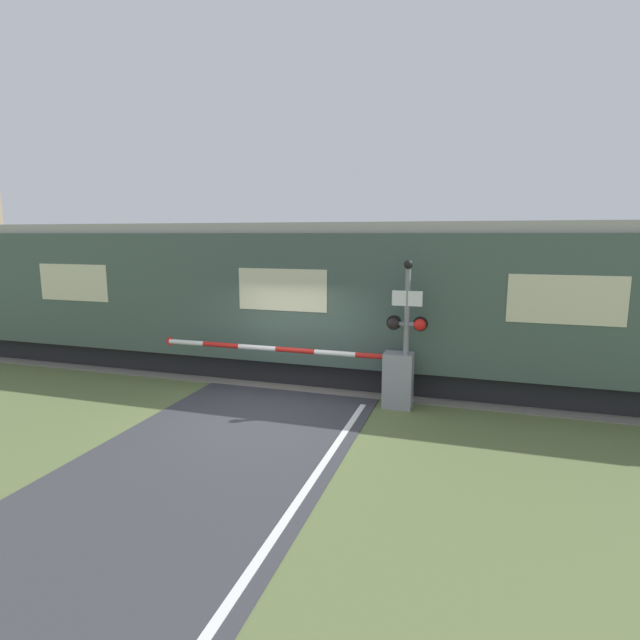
% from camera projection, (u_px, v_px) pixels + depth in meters
% --- Properties ---
extents(ground_plane, '(80.00, 80.00, 0.00)m').
position_uv_depth(ground_plane, '(266.00, 412.00, 10.15)').
color(ground_plane, '#5B6B3D').
extents(track_bed, '(36.00, 3.20, 0.13)m').
position_uv_depth(track_bed, '(313.00, 372.00, 13.01)').
color(track_bed, slate).
rests_on(track_bed, ground_plane).
extents(train, '(21.45, 2.81, 3.84)m').
position_uv_depth(train, '(303.00, 298.00, 12.75)').
color(train, black).
rests_on(train, ground_plane).
extents(crossing_barrier, '(5.86, 0.44, 1.16)m').
position_uv_depth(crossing_barrier, '(375.00, 374.00, 10.49)').
color(crossing_barrier, gray).
rests_on(crossing_barrier, ground_plane).
extents(signal_post, '(0.84, 0.26, 3.08)m').
position_uv_depth(signal_post, '(407.00, 325.00, 10.07)').
color(signal_post, gray).
rests_on(signal_post, ground_plane).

